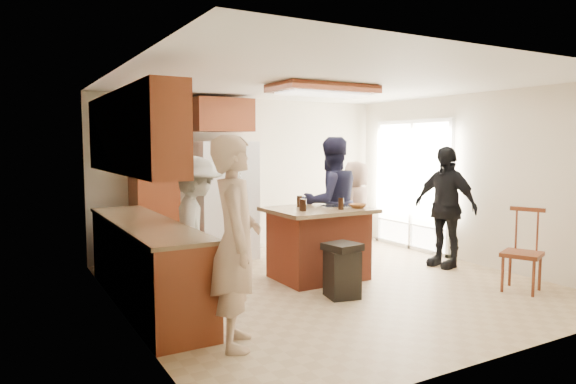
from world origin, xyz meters
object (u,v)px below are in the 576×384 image
person_behind_right (356,209)px  spindle_chair (522,254)px  person_side_right (445,207)px  refrigerator (224,200)px  trash_bin (342,270)px  person_behind_left (331,203)px  person_counter (197,228)px  kitchen_island (318,243)px  person_front_left (236,242)px

person_behind_right → spindle_chair: size_ratio=1.50×
person_side_right → person_behind_right: bearing=-157.0°
refrigerator → trash_bin: 2.69m
person_behind_left → trash_bin: bearing=65.2°
person_counter → trash_bin: 1.73m
person_side_right → kitchen_island: size_ratio=1.35×
person_behind_left → spindle_chair: (1.31, -2.13, -0.48)m
person_behind_left → kitchen_island: size_ratio=1.45×
kitchen_island → person_behind_right: bearing=33.9°
person_front_left → spindle_chair: size_ratio=1.84×
refrigerator → spindle_chair: (2.40, -3.46, -0.45)m
person_front_left → person_behind_left: bearing=-26.4°
refrigerator → person_behind_right: bearing=-26.5°
person_counter → person_front_left: bearing=-169.7°
person_behind_left → kitchen_island: person_behind_left is taller
person_front_left → refrigerator: 3.54m
person_behind_left → spindle_chair: size_ratio=1.87×
person_side_right → refrigerator: (-2.54, 2.09, 0.03)m
spindle_chair → kitchen_island: bearing=136.6°
person_behind_right → person_counter: 3.06m
refrigerator → trash_bin: bearing=-81.9°
person_front_left → spindle_chair: 3.69m
person_counter → trash_bin: size_ratio=2.57×
spindle_chair → person_side_right: bearing=84.0°
person_counter → person_behind_right: bearing=-55.9°
person_behind_right → person_counter: person_counter is taller
person_front_left → spindle_chair: bearing=-68.8°
person_behind_left → person_side_right: 1.64m
kitchen_island → spindle_chair: size_ratio=1.29×
person_behind_right → spindle_chair: person_behind_right is taller
person_side_right → trash_bin: (-2.17, -0.52, -0.55)m
kitchen_island → person_front_left: bearing=-140.2°
person_front_left → kitchen_island: person_front_left is taller
person_behind_left → trash_bin: person_behind_left is taller
trash_bin → spindle_chair: (2.03, -0.86, 0.13)m
person_behind_right → kitchen_island: size_ratio=1.17×
person_behind_left → refrigerator: size_ratio=1.03×
person_behind_left → trash_bin: 1.58m
person_front_left → person_counter: size_ratio=1.13×
refrigerator → person_side_right: bearing=-39.4°
person_counter → spindle_chair: person_counter is taller
refrigerator → trash_bin: size_ratio=2.86×
person_front_left → kitchen_island: size_ratio=1.43×
kitchen_island → spindle_chair: bearing=-43.4°
person_side_right → person_counter: bearing=-102.2°
person_counter → kitchen_island: 1.72m
kitchen_island → spindle_chair: spindle_chair is taller
person_front_left → person_behind_right: person_front_left is taller
person_behind_right → kitchen_island: bearing=1.0°
person_behind_right → trash_bin: (-1.47, -1.68, -0.43)m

